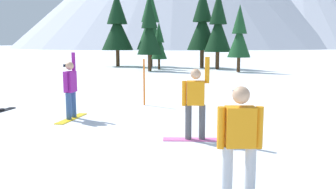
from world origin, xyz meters
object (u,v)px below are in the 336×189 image
at_px(pine_tree_tall, 150,24).
at_px(trail_marker_pole, 144,82).
at_px(snowboarder_midground, 195,102).
at_px(pine_tree_young, 159,44).
at_px(pine_tree_broad, 202,24).
at_px(pine_tree_short, 149,30).
at_px(snowboarder_background, 70,88).
at_px(pine_tree_slender, 117,26).
at_px(snowboarder_foreground, 240,144).
at_px(pine_tree_twin, 239,35).
at_px(pine_tree_leaning, 218,26).

bearing_deg(pine_tree_tall, trail_marker_pole, -62.39).
bearing_deg(snowboarder_midground, pine_tree_young, 118.95).
bearing_deg(snowboarder_midground, pine_tree_broad, 109.63).
relative_size(pine_tree_short, pine_tree_tall, 0.81).
bearing_deg(snowboarder_background, pine_tree_broad, 100.53).
height_order(pine_tree_young, pine_tree_tall, pine_tree_tall).
distance_m(snowboarder_midground, pine_tree_broad, 25.69).
height_order(snowboarder_midground, pine_tree_young, pine_tree_young).
relative_size(pine_tree_broad, pine_tree_slender, 1.02).
xyz_separation_m(snowboarder_foreground, pine_tree_young, (-13.02, 23.24, 1.36)).
distance_m(pine_tree_short, pine_tree_twin, 7.28).
distance_m(trail_marker_pole, pine_tree_leaning, 19.66).
relative_size(snowboarder_midground, pine_tree_short, 0.32).
bearing_deg(pine_tree_leaning, snowboarder_midground, -73.71).
distance_m(snowboarder_foreground, pine_tree_twin, 24.03).
bearing_deg(trail_marker_pole, pine_tree_broad, 104.20).
bearing_deg(snowboarder_background, pine_tree_slender, 120.28).
bearing_deg(snowboarder_background, pine_tree_tall, 112.66).
relative_size(snowboarder_midground, pine_tree_twin, 0.37).
relative_size(snowboarder_foreground, pine_tree_young, 0.41).
height_order(snowboarder_foreground, trail_marker_pole, trail_marker_pole).
bearing_deg(pine_tree_twin, snowboarder_midground, -78.54).
height_order(snowboarder_background, pine_tree_young, pine_tree_young).
xyz_separation_m(snowboarder_background, pine_tree_twin, (0.09, 19.73, 1.97)).
distance_m(pine_tree_broad, pine_tree_tall, 5.18).
height_order(snowboarder_midground, pine_tree_broad, pine_tree_broad).
xyz_separation_m(pine_tree_young, pine_tree_twin, (7.14, -0.03, 0.65)).
height_order(pine_tree_broad, pine_tree_short, pine_tree_broad).
height_order(snowboarder_background, pine_tree_twin, pine_tree_twin).
bearing_deg(snowboarder_midground, pine_tree_slender, 127.13).
bearing_deg(pine_tree_short, pine_tree_young, 94.72).
distance_m(pine_tree_broad, pine_tree_short, 6.29).
height_order(snowboarder_background, pine_tree_leaning, pine_tree_leaning).
xyz_separation_m(snowboarder_foreground, trail_marker_pole, (-5.17, 6.54, -0.04)).
xyz_separation_m(trail_marker_pole, pine_tree_twin, (-0.70, 16.67, 2.05)).
xyz_separation_m(pine_tree_short, pine_tree_twin, (6.97, 2.03, -0.45)).
bearing_deg(pine_tree_broad, snowboarder_midground, -70.37).
bearing_deg(snowboarder_background, snowboarder_foreground, -30.28).
distance_m(pine_tree_young, pine_tree_tall, 4.28).
xyz_separation_m(snowboarder_background, trail_marker_pole, (0.80, 3.06, -0.08)).
height_order(snowboarder_foreground, pine_tree_young, pine_tree_young).
bearing_deg(snowboarder_foreground, pine_tree_twin, 104.20).
relative_size(pine_tree_broad, pine_tree_short, 1.22).
distance_m(snowboarder_foreground, pine_tree_broad, 28.98).
relative_size(snowboarder_foreground, snowboarder_midground, 0.86).
distance_m(pine_tree_young, pine_tree_twin, 7.17).
height_order(snowboarder_background, pine_tree_tall, pine_tree_tall).
distance_m(trail_marker_pole, pine_tree_slender, 23.20).
height_order(snowboarder_background, pine_tree_broad, pine_tree_broad).
distance_m(pine_tree_tall, pine_tree_twin, 10.11).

